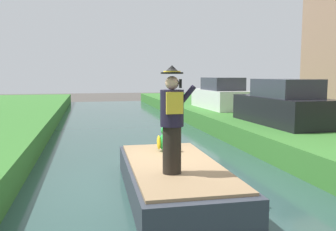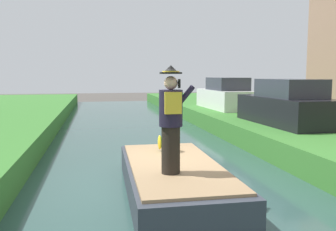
{
  "view_description": "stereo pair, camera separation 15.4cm",
  "coord_description": "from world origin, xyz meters",
  "px_view_note": "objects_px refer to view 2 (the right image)",
  "views": [
    {
      "loc": [
        -1.6,
        -7.0,
        2.41
      ],
      "look_at": [
        -0.07,
        -0.26,
        1.61
      ],
      "focal_mm": 38.21,
      "sensor_mm": 36.0,
      "label": 1
    },
    {
      "loc": [
        -1.45,
        -7.04,
        2.41
      ],
      "look_at": [
        -0.07,
        -0.26,
        1.61
      ],
      "focal_mm": 38.21,
      "sensor_mm": 36.0,
      "label": 2
    }
  ],
  "objects_px": {
    "boat": "(174,179)",
    "parrot_plush": "(166,140)",
    "person_pirate": "(171,120)",
    "parked_car_dark": "(287,105)",
    "parked_car_white": "(226,96)"
  },
  "relations": [
    {
      "from": "boat",
      "to": "person_pirate",
      "type": "height_order",
      "value": "person_pirate"
    },
    {
      "from": "boat",
      "to": "parrot_plush",
      "type": "distance_m",
      "value": 1.24
    },
    {
      "from": "parrot_plush",
      "to": "parked_car_dark",
      "type": "height_order",
      "value": "parked_car_dark"
    },
    {
      "from": "parked_car_white",
      "to": "person_pirate",
      "type": "bearing_deg",
      "value": -115.15
    },
    {
      "from": "person_pirate",
      "to": "boat",
      "type": "bearing_deg",
      "value": 79.43
    },
    {
      "from": "parrot_plush",
      "to": "parked_car_white",
      "type": "distance_m",
      "value": 10.01
    },
    {
      "from": "person_pirate",
      "to": "parked_car_dark",
      "type": "bearing_deg",
      "value": 50.83
    },
    {
      "from": "boat",
      "to": "parked_car_dark",
      "type": "height_order",
      "value": "parked_car_dark"
    },
    {
      "from": "boat",
      "to": "parrot_plush",
      "type": "xyz_separation_m",
      "value": [
        0.06,
        1.11,
        0.55
      ]
    },
    {
      "from": "parked_car_dark",
      "to": "boat",
      "type": "bearing_deg",
      "value": -138.37
    },
    {
      "from": "parrot_plush",
      "to": "parked_car_dark",
      "type": "distance_m",
      "value": 5.67
    },
    {
      "from": "boat",
      "to": "parrot_plush",
      "type": "bearing_deg",
      "value": 86.97
    },
    {
      "from": "boat",
      "to": "parked_car_dark",
      "type": "bearing_deg",
      "value": 41.63
    },
    {
      "from": "person_pirate",
      "to": "parked_car_dark",
      "type": "relative_size",
      "value": 0.46
    },
    {
      "from": "parked_car_dark",
      "to": "parked_car_white",
      "type": "xyz_separation_m",
      "value": [
        0.0,
        5.69,
        0.0
      ]
    }
  ]
}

